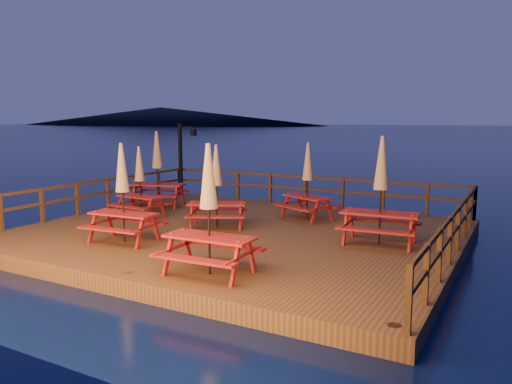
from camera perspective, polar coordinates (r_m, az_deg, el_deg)
ground at (r=14.65m, az=-1.98°, el=-5.88°), size 500.00×500.00×0.00m
deck at (r=14.60m, az=-1.98°, el=-5.12°), size 12.00×10.00×0.40m
deck_piles at (r=14.72m, az=-1.97°, el=-7.01°), size 11.44×9.44×1.40m
railing at (r=15.93m, az=1.28°, el=-0.43°), size 11.80×9.75×1.10m
lamp_post at (r=21.04m, az=-8.30°, el=4.48°), size 0.85×0.18×3.00m
headland_left at (r=262.41m, az=-10.85°, el=8.52°), size 180.00×84.00×9.00m
picnic_table_0 at (r=13.37m, az=-14.99°, el=0.09°), size 1.94×1.64×2.59m
picnic_table_1 at (r=16.72m, az=-13.15°, el=1.29°), size 1.71×1.45×2.32m
picnic_table_2 at (r=15.99m, az=5.93°, el=1.42°), size 2.16×2.02×2.46m
picnic_table_3 at (r=18.61m, az=-11.20°, el=2.77°), size 2.33×2.12×2.76m
picnic_table_4 at (r=14.73m, az=-4.54°, el=0.82°), size 2.16×2.03×2.45m
picnic_table_5 at (r=10.25m, az=-5.41°, el=-1.76°), size 1.98×1.65×2.73m
picnic_table_6 at (r=13.06m, az=14.08°, el=0.37°), size 2.07×1.75×2.78m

